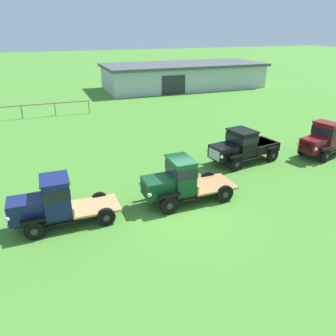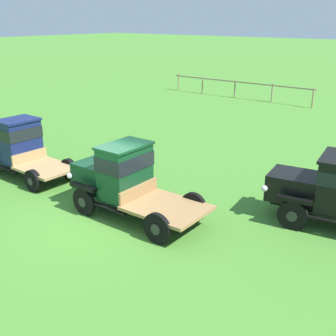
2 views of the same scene
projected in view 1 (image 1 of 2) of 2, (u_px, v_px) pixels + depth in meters
The scene contains 7 objects.
ground_plane at pixel (183, 211), 15.60m from camera, with size 240.00×240.00×0.00m, color #47842D.
farm_shed at pixel (183, 75), 46.79m from camera, with size 22.58×9.54×3.39m.
paddock_fence at pixel (23, 108), 31.06m from camera, with size 12.22×0.62×1.36m.
vintage_truck_second_in_line at pixel (53, 202), 14.07m from camera, with size 4.71×1.89×2.26m.
vintage_truck_midrow_center at pixel (179, 180), 15.95m from camera, with size 4.79×2.07×2.31m.
vintage_truck_far_side at pixel (243, 146), 20.83m from camera, with size 5.01×2.67×2.18m.
vintage_truck_back_of_row at pixel (326, 139), 22.02m from camera, with size 4.88×2.76×2.33m.
Camera 1 is at (-5.52, -12.35, 8.06)m, focal length 35.00 mm.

